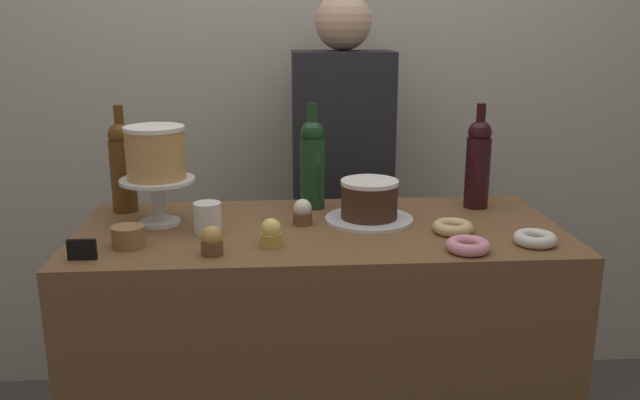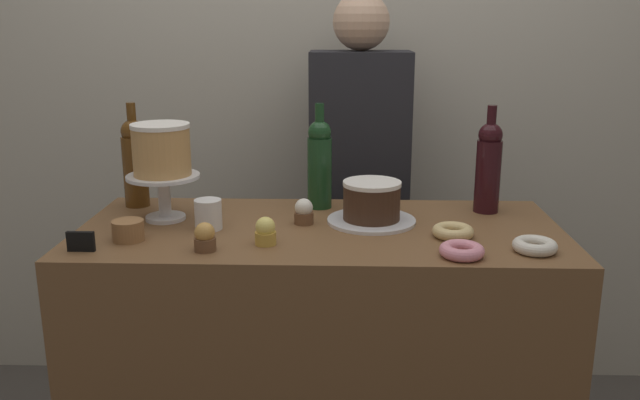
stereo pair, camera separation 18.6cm
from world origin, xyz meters
TOP-DOWN VIEW (x-y plane):
  - back_wall at (0.00, 0.88)m, footprint 6.00×0.05m
  - display_counter at (0.00, 0.00)m, footprint 1.36×0.61m
  - cake_stand_pedestal at (-0.46, 0.06)m, footprint 0.21×0.21m
  - white_layer_cake at (-0.46, 0.06)m, footprint 0.17×0.17m
  - silver_serving_platter at (0.15, 0.05)m, footprint 0.26×0.26m
  - chocolate_round_cake at (0.15, 0.05)m, footprint 0.17×0.17m
  - wine_bottle_dark_red at (0.50, 0.18)m, footprint 0.08×0.08m
  - wine_bottle_green at (-0.01, 0.21)m, footprint 0.08×0.08m
  - wine_bottle_amber at (-0.58, 0.21)m, footprint 0.08×0.08m
  - cupcake_caramel at (-0.29, -0.21)m, footprint 0.06×0.06m
  - cupcake_lemon at (-0.14, -0.15)m, footprint 0.06×0.06m
  - cupcake_vanilla at (-0.05, 0.03)m, footprint 0.06×0.06m
  - donut_glazed at (0.36, -0.08)m, footprint 0.11×0.11m
  - donut_pink at (0.36, -0.23)m, footprint 0.11×0.11m
  - donut_sugar at (0.55, -0.19)m, footprint 0.11×0.11m
  - cookie_stack at (-0.51, -0.13)m, footprint 0.08×0.08m
  - price_sign_chalkboard at (-0.60, -0.22)m, footprint 0.07×0.01m
  - coffee_cup_ceramic at (-0.31, -0.03)m, footprint 0.08×0.08m
  - barista_figure at (0.12, 0.60)m, footprint 0.36×0.22m

SIDE VIEW (x-z plane):
  - display_counter at x=0.00m, z-range 0.00..0.94m
  - barista_figure at x=0.12m, z-range 0.04..1.64m
  - silver_serving_platter at x=0.15m, z-range 0.94..0.95m
  - donut_glazed at x=0.36m, z-range 0.94..0.97m
  - donut_pink at x=0.36m, z-range 0.94..0.97m
  - donut_sugar at x=0.55m, z-range 0.94..0.97m
  - price_sign_chalkboard at x=-0.60m, z-range 0.94..0.99m
  - cookie_stack at x=-0.51m, z-range 0.94..0.99m
  - cupcake_caramel at x=-0.29m, z-range 0.93..1.01m
  - cupcake_lemon at x=-0.14m, z-range 0.93..1.01m
  - cupcake_vanilla at x=-0.05m, z-range 0.93..1.01m
  - coffee_cup_ceramic at x=-0.31m, z-range 0.94..1.02m
  - chocolate_round_cake at x=0.15m, z-range 0.95..1.06m
  - cake_stand_pedestal at x=-0.46m, z-range 0.96..1.10m
  - wine_bottle_dark_red at x=0.50m, z-range 0.92..1.24m
  - wine_bottle_green at x=-0.01m, z-range 0.92..1.24m
  - wine_bottle_amber at x=-0.58m, z-range 0.92..1.24m
  - white_layer_cake at x=-0.46m, z-range 1.07..1.22m
  - back_wall at x=0.00m, z-range 0.00..2.60m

